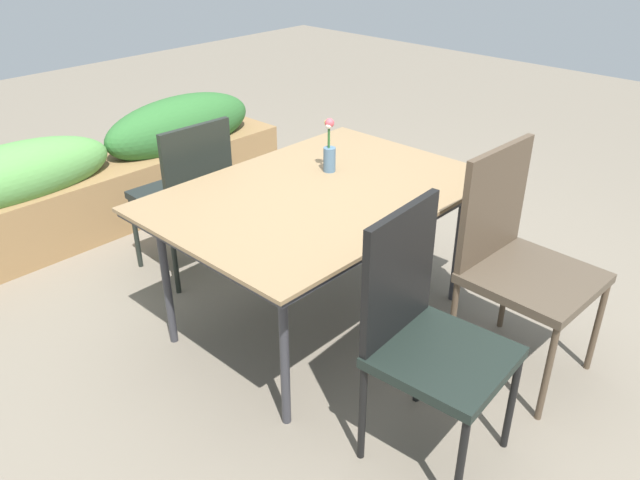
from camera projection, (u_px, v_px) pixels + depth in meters
The scene contains 7 objects.
ground_plane at pixel (317, 318), 3.18m from camera, with size 12.00×12.00×0.00m, color #756B5B.
dining_table at pixel (320, 198), 2.86m from camera, with size 1.49×1.04×0.71m.
chair_near_left at pixel (425, 328), 2.20m from camera, with size 0.47×0.47×0.97m.
chair_far_side at pixel (187, 189), 3.34m from camera, with size 0.44×0.44×0.89m.
chair_near_right at pixel (517, 253), 2.63m from camera, with size 0.50×0.50×0.99m.
flower_vase at pixel (329, 148), 2.98m from camera, with size 0.06×0.06×0.26m.
planter_box at pixel (112, 174), 3.98m from camera, with size 2.49×0.43×0.72m.
Camera 1 is at (-1.89, -1.79, 1.86)m, focal length 35.22 mm.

